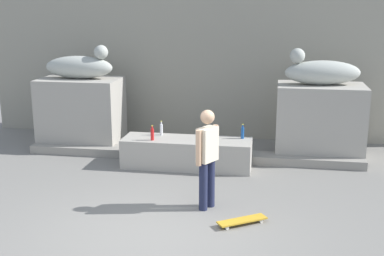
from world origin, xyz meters
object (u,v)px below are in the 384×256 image
skateboard (242,220)px  bottle_clear (161,129)px  bottle_blue (243,133)px  statue_reclining_left (80,66)px  skater (207,155)px  statue_reclining_right (321,72)px  bottle_red (152,134)px

skateboard → bottle_clear: size_ratio=2.53×
skateboard → bottle_blue: size_ratio=2.53×
statue_reclining_left → skater: bearing=-42.5°
skater → skateboard: 1.20m
statue_reclining_left → skateboard: (4.03, -3.78, -1.83)m
statue_reclining_right → bottle_red: (-3.37, -1.36, -1.17)m
skater → skateboard: skater is taller
statue_reclining_left → bottle_blue: statue_reclining_left is taller
statue_reclining_left → statue_reclining_right: 5.38m
statue_reclining_left → skater: statue_reclining_left is taller
bottle_blue → bottle_red: bearing=-166.5°
statue_reclining_left → statue_reclining_right: bearing=1.0°
skater → statue_reclining_right: bearing=177.7°
statue_reclining_right → skateboard: size_ratio=2.14×
statue_reclining_right → bottle_red: 3.81m
skater → bottle_blue: skater is taller
statue_reclining_left → statue_reclining_right: same height
bottle_clear → bottle_red: 0.44m
statue_reclining_left → bottle_blue: (3.81, -0.93, -1.17)m
skateboard → bottle_blue: (-0.21, 2.85, 0.66)m
statue_reclining_right → bottle_blue: size_ratio=5.43×
skateboard → bottle_red: bottle_red is taller
statue_reclining_left → bottle_blue: 4.10m
bottle_blue → statue_reclining_right: bearing=30.6°
statue_reclining_left → bottle_clear: (2.10, -0.94, -1.17)m
skateboard → bottle_clear: bearing=-89.8°
statue_reclining_left → bottle_blue: size_ratio=5.25×
bottle_blue → bottle_red: 1.85m
statue_reclining_right → skater: bearing=50.5°
skateboard → skater: bearing=-74.9°
statue_reclining_left → skater: (3.40, -3.24, -0.97)m
statue_reclining_right → bottle_clear: size_ratio=5.41×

